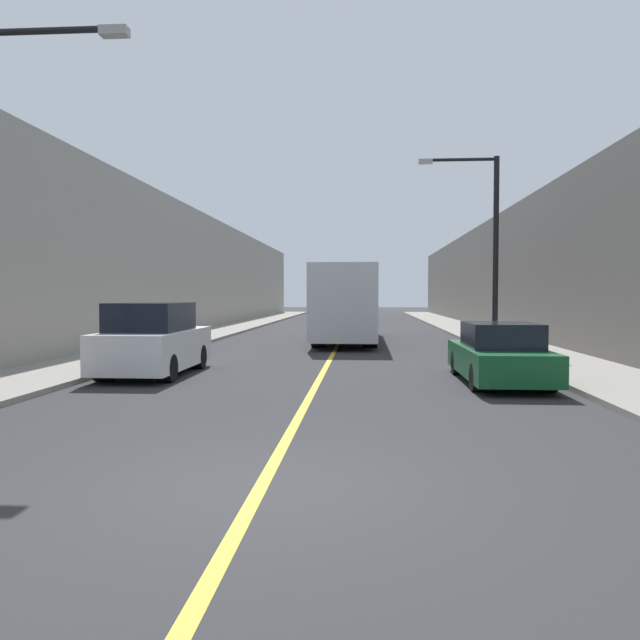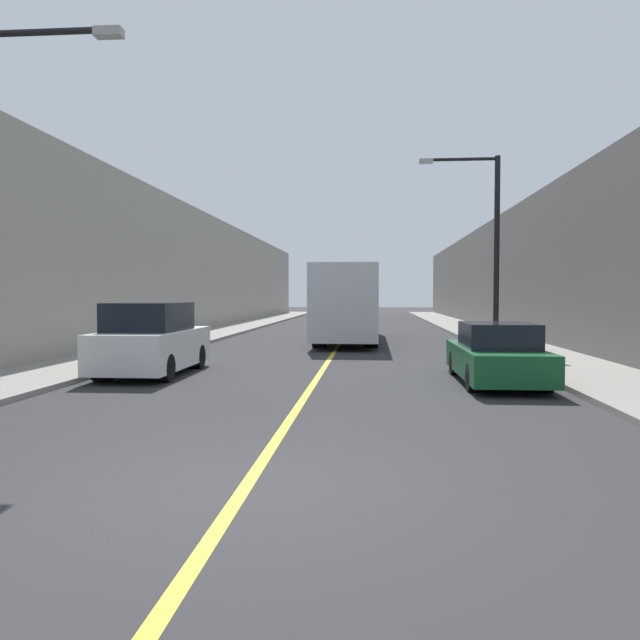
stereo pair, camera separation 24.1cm
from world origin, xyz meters
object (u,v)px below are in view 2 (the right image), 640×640
at_px(bus, 349,302).
at_px(street_lamp_right, 489,237).
at_px(parked_suv_left, 152,342).
at_px(car_right_near, 497,356).

relative_size(bus, street_lamp_right, 1.66).
height_order(parked_suv_left, street_lamp_right, street_lamp_right).
xyz_separation_m(bus, parked_suv_left, (-4.68, -12.38, -0.89)).
distance_m(bus, car_right_near, 13.88).
height_order(car_right_near, street_lamp_right, street_lamp_right).
distance_m(bus, street_lamp_right, 7.70).
bearing_deg(street_lamp_right, parked_suv_left, -143.70).
height_order(bus, parked_suv_left, bus).
xyz_separation_m(bus, street_lamp_right, (5.27, -5.08, 2.41)).
bearing_deg(street_lamp_right, car_right_near, -98.90).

